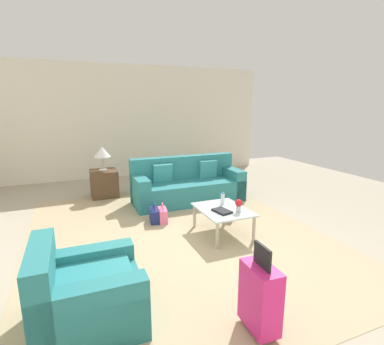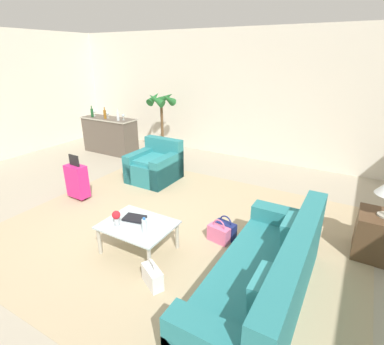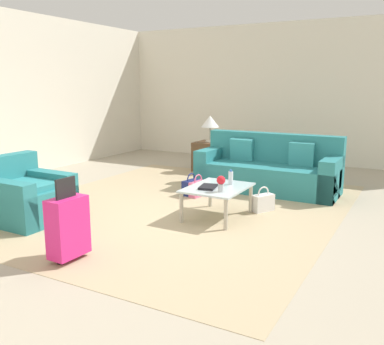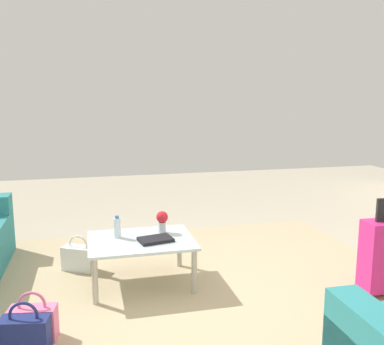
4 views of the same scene
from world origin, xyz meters
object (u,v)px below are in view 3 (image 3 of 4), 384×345
Objects in this scene: handbag_pink at (198,188)px; handbag_navy at (191,187)px; armchair at (24,198)px; side_table at (210,156)px; suitcase_magenta at (68,226)px; water_bottle at (231,178)px; handbag_white at (263,202)px; flower_vase at (221,182)px; table_lamp at (210,122)px; couch at (269,171)px; coffee_table_book at (208,187)px; coffee_table at (217,191)px.

handbag_pink is 1.00× the size of handbag_navy.
armchair reaches higher than side_table.
handbag_navy is (2.88, 0.18, -0.23)m from suitcase_magenta.
water_bottle reaches higher than handbag_white.
water_bottle is 0.57× the size of handbag_white.
armchair is 4.68× the size of flower_vase.
armchair is 4.21m from table_lamp.
handbag_white is (-1.24, -0.34, -0.19)m from couch.
armchair is at bearing 64.49° from suitcase_magenta.
armchair is 2.68× the size of handbag_white.
couch is 6.45× the size of handbag_pink.
flower_vase is 0.57× the size of handbag_white.
armchair is 1.80× the size of table_lamp.
side_table is (4.10, -0.67, 0.00)m from armchair.
water_bottle reaches higher than coffee_table_book.
table_lamp reaches higher than handbag_navy.
couch is at bearing -3.19° from coffee_table.
water_bottle is at bearing 6.79° from flower_vase.
coffee_table is 1.27m from handbag_navy.
coffee_table_book is 0.54× the size of table_lamp.
handbag_pink is at bearing 52.29° from water_bottle.
handbag_white is (0.36, -0.34, -0.38)m from water_bottle.
couch is 1.80m from coffee_table.
suitcase_magenta is at bearing 149.88° from coffee_table_book.
coffee_table_book is at bearing 146.31° from coffee_table.
side_table is 1.66× the size of handbag_white.
flower_vase is at bearing -136.87° from handbag_navy.
coffee_table_book is 1.21m from handbag_pink.
couch reaches higher than armchair.
handbag_pink is at bearing 22.33° from coffee_table_book.
handbag_navy is at bearing 45.00° from coffee_table.
side_table is at bearing 14.06° from coffee_table_book.
handbag_navy is at bearing 26.82° from coffee_table_book.
coffee_table is at bearing 153.43° from water_bottle.
table_lamp is at bearing 40.90° from handbag_white.
couch is at bearing 15.44° from handbag_white.
armchair is 2.40m from coffee_table_book.
handbag_pink is (1.07, 0.89, -0.41)m from flower_vase.
table_lamp reaches higher than armchair.
handbag_white is (2.56, -1.14, -0.23)m from suitcase_magenta.
coffee_table is (-1.80, 0.10, 0.05)m from couch.
couch is 4.33× the size of table_lamp.
flower_vase is 1.45m from handbag_pink.
suitcase_magenta is (-0.70, -1.47, 0.07)m from armchair.
handbag_navy is (0.68, 0.98, -0.38)m from water_bottle.
flower_vase reaches higher than handbag_white.
coffee_table_book reaches higher than coffee_table.
flower_vase is at bearing -140.26° from handbag_pink.
couch is at bearing 1.42° from flower_vase.
side_table is at bearing 9.46° from suitcase_magenta.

